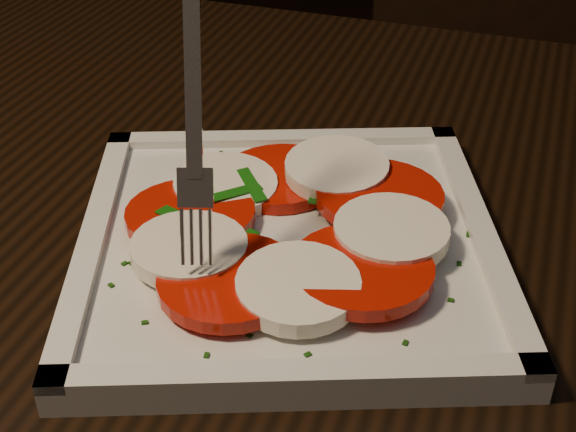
% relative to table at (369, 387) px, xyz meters
% --- Properties ---
extents(table, '(1.22, 0.83, 0.75)m').
position_rel_table_xyz_m(table, '(0.00, 0.00, 0.00)').
color(table, black).
rests_on(table, ground).
extents(chair, '(0.51, 0.51, 0.93)m').
position_rel_table_xyz_m(chair, '(0.07, 0.73, -0.12)').
color(chair, black).
rests_on(chair, ground).
extents(plate, '(0.32, 0.32, 0.01)m').
position_rel_table_xyz_m(plate, '(-0.06, -0.00, 0.11)').
color(plate, silver).
rests_on(plate, table).
extents(caprese_salad, '(0.21, 0.21, 0.02)m').
position_rel_table_xyz_m(caprese_salad, '(-0.06, -0.00, 0.12)').
color(caprese_salad, '#BF0D04').
rests_on(caprese_salad, plate).
extents(fork, '(0.04, 0.07, 0.16)m').
position_rel_table_xyz_m(fork, '(-0.10, -0.03, 0.21)').
color(fork, white).
rests_on(fork, caprese_salad).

